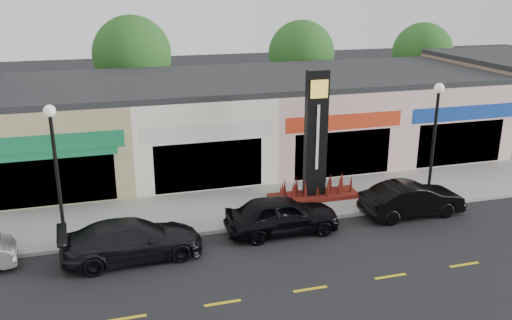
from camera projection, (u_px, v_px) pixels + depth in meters
The scene contains 17 objects.
ground at pixel (282, 249), 20.84m from camera, with size 120.00×120.00×0.00m, color black.
sidewalk at pixel (251, 205), 24.79m from camera, with size 52.00×4.30×0.15m, color gray.
curb at pixel (266, 225), 22.74m from camera, with size 52.00×0.20×0.15m, color gray.
shop_beige at pixel (59, 131), 28.34m from camera, with size 7.00×10.85×4.80m.
shop_cream at pixel (191, 122), 30.19m from camera, with size 7.00×10.01×4.80m.
shop_pink_w at pixel (308, 114), 32.03m from camera, with size 7.00×10.01×4.80m.
shop_pink_e at pixel (413, 107), 33.86m from camera, with size 7.00×10.01×4.80m.
shop_tan at pixel (507, 97), 35.63m from camera, with size 7.00×10.01×5.30m.
tree_rear_west at pixel (132, 55), 35.99m from camera, with size 5.20×5.20×7.83m.
tree_rear_mid at pixel (301, 54), 39.24m from camera, with size 4.80×4.80×7.29m.
tree_rear_east at pixel (422, 53), 41.95m from camera, with size 4.60×4.60×6.94m.
lamp_west_near at pixel (56, 162), 19.95m from camera, with size 0.44×0.44×5.47m.
lamp_east_near at pixel (435, 131), 24.15m from camera, with size 0.44×0.44×5.47m.
pylon_sign at pixel (315, 155), 24.76m from camera, with size 4.20×1.30×6.00m.
car_dark_sedan at pixel (132, 240), 19.91m from camera, with size 5.15×2.09×1.49m, color black.
car_black_sedan at pixel (282, 215), 21.99m from camera, with size 4.63×1.86×1.58m, color black.
car_black_conv at pixel (412, 199), 23.67m from camera, with size 4.55×1.59×1.50m, color black.
Camera 1 is at (-6.12, -17.75, 9.73)m, focal length 38.00 mm.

